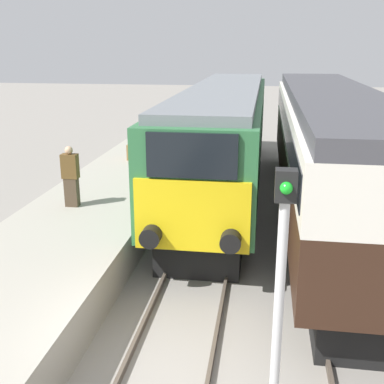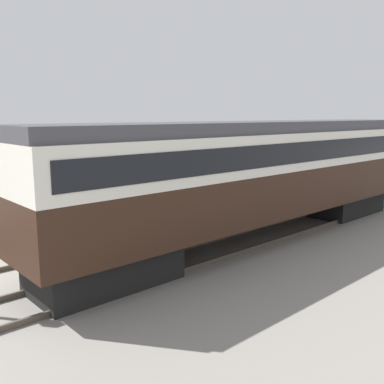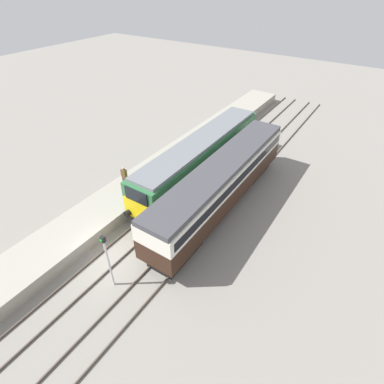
# 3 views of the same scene
# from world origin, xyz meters

# --- Properties ---
(ground_plane) EXTENTS (120.00, 120.00, 0.00)m
(ground_plane) POSITION_xyz_m (0.00, 0.00, 0.00)
(ground_plane) COLOR gray
(platform_left) EXTENTS (3.50, 50.00, 0.96)m
(platform_left) POSITION_xyz_m (-3.30, 8.00, 0.48)
(platform_left) COLOR #9E998C
(platform_left) RESTS_ON ground_plane
(rails_near_track) EXTENTS (1.51, 60.00, 0.14)m
(rails_near_track) POSITION_xyz_m (0.00, 5.00, 0.07)
(rails_near_track) COLOR #4C4238
(rails_near_track) RESTS_ON ground_plane
(rails_far_track) EXTENTS (1.50, 60.00, 0.14)m
(rails_far_track) POSITION_xyz_m (3.40, 5.00, 0.07)
(rails_far_track) COLOR #4C4238
(rails_far_track) RESTS_ON ground_plane
(locomotive) EXTENTS (2.70, 16.39, 3.85)m
(locomotive) POSITION_xyz_m (0.00, 10.93, 2.18)
(locomotive) COLOR black
(locomotive) RESTS_ON ground_plane
(passenger_carriage) EXTENTS (2.75, 16.21, 4.00)m
(passenger_carriage) POSITION_xyz_m (3.40, 8.43, 2.41)
(passenger_carriage) COLOR black
(passenger_carriage) RESTS_ON ground_plane
(person_on_platform) EXTENTS (0.44, 0.26, 1.69)m
(person_on_platform) POSITION_xyz_m (-3.74, 5.53, 1.80)
(person_on_platform) COLOR #473828
(person_on_platform) RESTS_ON platform_left
(signal_post) EXTENTS (0.24, 0.28, 3.96)m
(signal_post) POSITION_xyz_m (1.70, -1.37, 2.35)
(signal_post) COLOR silver
(signal_post) RESTS_ON ground_plane
(luggage_crate) EXTENTS (0.70, 0.56, 0.60)m
(luggage_crate) POSITION_xyz_m (-3.43, 11.33, 1.26)
(luggage_crate) COLOR olive
(luggage_crate) RESTS_ON platform_left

